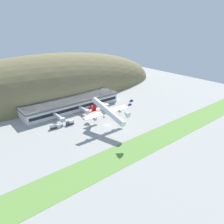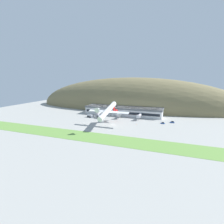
{
  "view_description": "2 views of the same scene",
  "coord_description": "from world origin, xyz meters",
  "views": [
    {
      "loc": [
        -90.5,
        -116.95,
        72.78
      ],
      "look_at": [
        -0.74,
        -6.12,
        12.89
      ],
      "focal_mm": 35.0,
      "sensor_mm": 36.0,
      "label": 1
    },
    {
      "loc": [
        53.08,
        -142.37,
        41.47
      ],
      "look_at": [
        -0.48,
        -0.5,
        11.87
      ],
      "focal_mm": 28.0,
      "sensor_mm": 36.0,
      "label": 2
    }
  ],
  "objects": [
    {
      "name": "fuel_truck",
      "position": [
        -33.19,
        19.98,
        1.54
      ],
      "size": [
        7.51,
        2.72,
        3.25
      ],
      "color": "silver",
      "rests_on": "ground_plane"
    },
    {
      "name": "terminal_building",
      "position": [
        -4.28,
        46.28,
        5.22
      ],
      "size": [
        88.38,
        21.6,
        9.22
      ],
      "color": "silver",
      "rests_on": "ground_plane"
    },
    {
      "name": "jetway_2",
      "position": [
        18.02,
        28.72,
        3.99
      ],
      "size": [
        3.38,
        13.12,
        5.43
      ],
      "color": "silver",
      "rests_on": "ground_plane"
    },
    {
      "name": "jetway_1",
      "position": [
        -2.4,
        28.35,
        3.99
      ],
      "size": [
        3.38,
        13.81,
        5.43
      ],
      "color": "silver",
      "rests_on": "ground_plane"
    },
    {
      "name": "jetway_0",
      "position": [
        -25.75,
        27.55,
        3.99
      ],
      "size": [
        3.38,
        15.33,
        5.43
      ],
      "color": "silver",
      "rests_on": "ground_plane"
    },
    {
      "name": "ground_plane",
      "position": [
        0.0,
        0.0,
        0.0
      ],
      "size": [
        367.3,
        367.3,
        0.0
      ],
      "primitive_type": "plane",
      "color": "#9E9E99"
    },
    {
      "name": "service_car_0",
      "position": [
        41.78,
        20.14,
        0.58
      ],
      "size": [
        3.79,
        1.94,
        1.41
      ],
      "color": "#264C99",
      "rests_on": "ground_plane"
    },
    {
      "name": "box_truck",
      "position": [
        -21.46,
        18.7,
        1.58
      ],
      "size": [
        6.17,
        2.63,
        3.32
      ],
      "color": "#333338",
      "rests_on": "ground_plane"
    },
    {
      "name": "traffic_cone_0",
      "position": [
        -11.35,
        9.6,
        0.28
      ],
      "size": [
        0.52,
        0.52,
        0.58
      ],
      "color": "orange",
      "rests_on": "ground_plane"
    },
    {
      "name": "service_car_1",
      "position": [
        49.98,
        26.56,
        0.69
      ],
      "size": [
        4.02,
        1.69,
        1.66
      ],
      "color": "#264C99",
      "rests_on": "ground_plane"
    },
    {
      "name": "cargo_airplane",
      "position": [
        -3.1,
        -3.46,
        13.17
      ],
      "size": [
        37.24,
        44.43,
        14.64
      ],
      "color": "white"
    },
    {
      "name": "traffic_cone_1",
      "position": [
        19.9,
        9.24,
        0.28
      ],
      "size": [
        0.52,
        0.52,
        0.58
      ],
      "color": "orange",
      "rests_on": "ground_plane"
    },
    {
      "name": "hill_backdrop",
      "position": [
        -6.93,
        96.54,
        0.0
      ],
      "size": [
        293.44,
        85.69,
        84.59
      ],
      "primitive_type": "ellipsoid",
      "color": "olive",
      "rests_on": "ground_plane"
    },
    {
      "name": "grass_strip_foreground",
      "position": [
        0.0,
        -36.41,
        0.04
      ],
      "size": [
        330.57,
        20.21,
        0.08
      ],
      "primitive_type": "cube",
      "color": "#669342",
      "rests_on": "ground_plane"
    }
  ]
}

